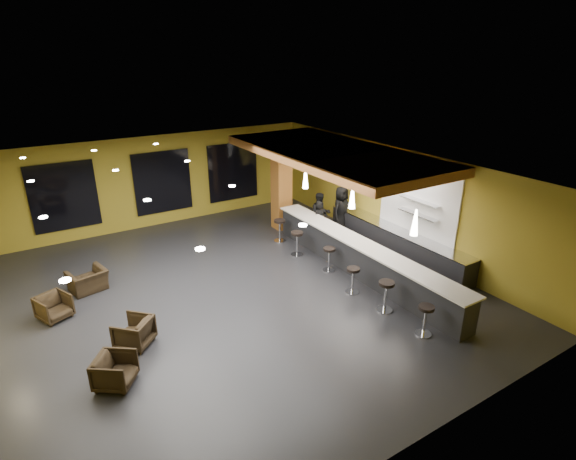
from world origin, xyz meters
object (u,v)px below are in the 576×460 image
armchair_a (115,371)px  bar_stool_5 (280,228)px  bar_stool_0 (425,317)px  bar_stool_4 (297,240)px  column (281,184)px  staff_c (341,210)px  bar_counter (360,259)px  armchair_b (134,332)px  pendant_1 (352,197)px  staff_a (320,221)px  armchair_d (88,281)px  staff_b (320,214)px  bar_stool_1 (386,292)px  armchair_c (54,307)px  prep_counter (395,242)px  bar_stool_3 (329,256)px  bar_stool_2 (353,277)px  pendant_0 (415,222)px  pendant_2 (305,178)px

armchair_a → bar_stool_5: 8.18m
bar_stool_0 → bar_stool_4: 5.45m
column → staff_c: 2.44m
bar_counter → armchair_a: (-7.51, -1.16, -0.16)m
bar_counter → bar_stool_4: 2.32m
column → bar_stool_5: 1.83m
armchair_b → pendant_1: bearing=139.8°
staff_a → armchair_d: bearing=176.4°
staff_b → bar_stool_1: size_ratio=1.88×
armchair_b → armchair_c: size_ratio=1.05×
prep_counter → bar_stool_0: (-2.76, -3.80, 0.08)m
prep_counter → staff_a: (-1.50, 2.26, 0.32)m
pendant_1 → armchair_c: (-8.27, 1.74, -2.02)m
staff_a → bar_stool_4: (-1.38, -0.61, -0.21)m
staff_a → armchair_c: (-8.77, -0.52, -0.41)m
column → prep_counter: bearing=-64.0°
pendant_1 → staff_a: 2.82m
bar_stool_0 → staff_b: bearing=76.2°
pendant_1 → bar_stool_5: (-0.77, 2.97, -1.82)m
armchair_a → bar_stool_4: 7.41m
prep_counter → bar_stool_3: bearing=176.6°
staff_a → bar_stool_2: bearing=-111.2°
armchair_d → bar_stool_4: (6.39, -1.19, 0.22)m
staff_c → bar_stool_0: size_ratio=2.28×
bar_counter → staff_c: 3.40m
pendant_0 → armchair_b: (-6.82, 2.01, -2.00)m
bar_stool_2 → armchair_a: bearing=-176.9°
armchair_a → pendant_0: bearing=-60.2°
staff_a → bar_counter: bearing=-99.7°
bar_stool_1 → bar_stool_4: bar_stool_1 is taller
pendant_0 → pendant_2: bearing=90.0°
column → pendant_1: column is taller
armchair_b → bar_stool_0: bar_stool_0 is taller
bar_stool_5 → armchair_a: bearing=-145.5°
bar_counter → column: size_ratio=2.29×
prep_counter → armchair_d: prep_counter is taller
staff_a → bar_stool_5: 1.47m
bar_stool_2 → bar_stool_0: bearing=-86.4°
pendant_2 → staff_b: (0.85, 0.23, -1.54)m
bar_counter → armchair_a: 7.60m
staff_a → armchair_d: size_ratio=1.54×
staff_a → armchair_d: (-7.78, 0.57, -0.43)m
staff_a → bar_stool_0: 6.20m
staff_a → pendant_1: bearing=-101.9°
pendant_1 → bar_stool_2: pendant_1 is taller
bar_stool_5 → pendant_2: bearing=-31.5°
bar_counter → bar_stool_3: (-0.66, 0.66, -0.00)m
staff_b → bar_stool_2: (-1.77, -4.03, -0.31)m
pendant_1 → pendant_2: same height
prep_counter → pendant_2: size_ratio=8.57×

